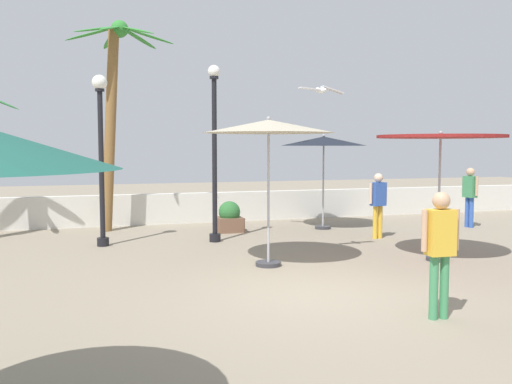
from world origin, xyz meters
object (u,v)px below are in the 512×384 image
patio_umbrella_3 (324,142)px  seagull_0 (321,90)px  palm_tree_0 (113,99)px  planter (229,218)px  guest_1 (440,242)px  guest_2 (378,199)px  patio_umbrella_0 (269,128)px  guest_0 (470,191)px  lamp_post_1 (101,144)px  lamp_post_0 (214,146)px  patio_umbrella_1 (440,142)px

patio_umbrella_3 → seagull_0: (-1.89, -4.03, 1.03)m
palm_tree_0 → planter: palm_tree_0 is taller
patio_umbrella_3 → guest_1: patio_umbrella_3 is taller
patio_umbrella_3 → planter: (-2.70, 0.28, -2.10)m
guest_2 → patio_umbrella_0: bearing=-148.5°
guest_0 → guest_2: guest_0 is taller
seagull_0 → planter: bearing=100.7°
palm_tree_0 → seagull_0: 6.67m
lamp_post_1 → planter: (3.45, 1.29, -2.03)m
lamp_post_1 → seagull_0: size_ratio=3.94×
lamp_post_0 → guest_0: (7.67, 0.19, -1.30)m
palm_tree_0 → guest_0: palm_tree_0 is taller
lamp_post_0 → lamp_post_1: size_ratio=1.08×
lamp_post_0 → guest_2: 4.39m
palm_tree_0 → guest_1: size_ratio=3.33×
guest_0 → guest_2: size_ratio=1.04×
lamp_post_1 → seagull_0: 5.34m
guest_1 → guest_2: (2.63, 6.25, -0.05)m
guest_2 → patio_umbrella_3: bearing=107.7°
patio_umbrella_3 → seagull_0: 4.57m
patio_umbrella_0 → patio_umbrella_1: bearing=-9.1°
lamp_post_1 → guest_2: size_ratio=2.40×
planter → lamp_post_0: bearing=-117.1°
palm_tree_0 → guest_0: (9.91, -2.45, -2.61)m
patio_umbrella_1 → patio_umbrella_3: (-0.40, 4.85, 0.04)m
seagull_0 → palm_tree_0: bearing=125.0°
guest_2 → planter: size_ratio=1.98×
patio_umbrella_1 → palm_tree_0: bearing=134.2°
guest_0 → seagull_0: bearing=-153.7°
lamp_post_1 → guest_0: lamp_post_1 is taller
patio_umbrella_1 → seagull_0: seagull_0 is taller
patio_umbrella_1 → palm_tree_0: (-6.11, 6.28, 1.23)m
patio_umbrella_3 → guest_2: size_ratio=1.61×
planter → seagull_0: bearing=-79.3°
patio_umbrella_3 → guest_0: bearing=-13.7°
patio_umbrella_3 → lamp_post_0: bearing=-160.8°
guest_1 → seagull_0: bearing=88.6°
patio_umbrella_1 → guest_0: bearing=45.2°
lamp_post_0 → guest_2: bearing=-10.7°
patio_umbrella_1 → patio_umbrella_3: 4.87m
lamp_post_0 → lamp_post_1: bearing=175.6°
patio_umbrella_1 → lamp_post_0: (-3.87, 3.64, -0.07)m
lamp_post_0 → guest_0: size_ratio=2.48×
seagull_0 → planter: 5.39m
patio_umbrella_3 → palm_tree_0: bearing=166.0°
planter → patio_umbrella_1: bearing=-58.8°
palm_tree_0 → guest_2: bearing=-28.3°
palm_tree_0 → guest_1: palm_tree_0 is taller
guest_0 → planter: bearing=169.3°
patio_umbrella_1 → planter: (-3.11, 5.13, -2.06)m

